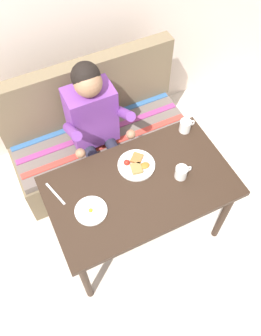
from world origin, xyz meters
TOP-DOWN VIEW (x-y plane):
  - ground_plane at (0.00, 0.00)m, footprint 8.00×8.00m
  - table at (0.00, 0.00)m, footprint 1.20×0.70m
  - couch at (0.00, 0.76)m, footprint 1.44×0.56m
  - person at (-0.07, 0.59)m, footprint 0.45×0.61m
  - plate_breakfast at (0.04, 0.14)m, footprint 0.25×0.25m
  - plate_eggs at (-0.36, -0.04)m, footprint 0.20×0.20m
  - coffee_mug at (0.48, 0.27)m, footprint 0.12×0.08m
  - coffee_mug_second at (0.26, -0.05)m, footprint 0.12×0.08m
  - knife at (-0.51, 0.17)m, footprint 0.07×0.20m

SIDE VIEW (x-z plane):
  - ground_plane at x=0.00m, z-range 0.00..0.00m
  - couch at x=0.00m, z-range -0.17..0.83m
  - table at x=0.00m, z-range 0.28..1.01m
  - knife at x=-0.51m, z-range 0.73..0.73m
  - plate_eggs at x=-0.36m, z-range 0.72..0.76m
  - person at x=-0.07m, z-range 0.13..1.35m
  - plate_breakfast at x=0.04m, z-range 0.72..0.77m
  - coffee_mug_second at x=0.26m, z-range 0.73..0.82m
  - coffee_mug at x=0.48m, z-range 0.73..0.82m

